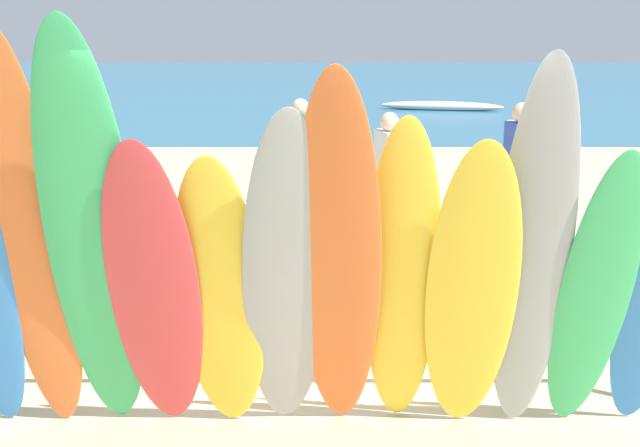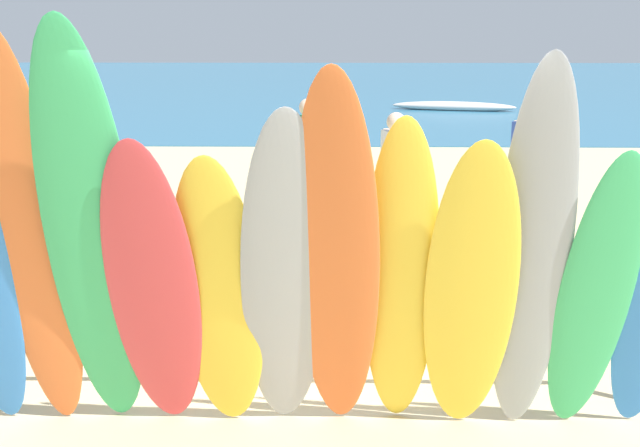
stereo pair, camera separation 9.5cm
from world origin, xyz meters
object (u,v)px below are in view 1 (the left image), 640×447
object	(u,v)px
surfboard_rack	(319,317)
distant_boat	(445,106)
beachgoer_by_water	(304,152)
surfboard_orange_6	(342,265)
beachgoer_strolling	(522,166)
surfboard_orange_1	(35,246)
surfboard_yellow_7	(405,281)
surfboard_yellow_4	(224,300)
surfboard_grey_9	(536,258)
beachgoer_midbeach	(392,171)
surfboard_green_2	(97,245)
surfboard_green_10	(598,298)
surfboard_red_3	(158,294)
surfboard_yellow_8	(475,294)
beachgoer_near_rack	(279,177)
surfboard_grey_5	(290,281)

from	to	relation	value
surfboard_rack	distant_boat	size ratio (longest dim) A/B	1.20
beachgoer_by_water	distant_boat	size ratio (longest dim) A/B	0.43
surfboard_orange_6	beachgoer_strolling	world-z (taller)	surfboard_orange_6
surfboard_orange_1	surfboard_yellow_7	bearing A→B (deg)	2.07
surfboard_yellow_4	surfboard_grey_9	world-z (taller)	surfboard_grey_9
beachgoer_by_water	beachgoer_midbeach	distance (m)	1.63
surfboard_yellow_7	beachgoer_by_water	xyz separation A→B (m)	(-0.77, 5.89, -0.11)
beachgoer_by_water	beachgoer_midbeach	world-z (taller)	beachgoer_by_water
surfboard_green_2	surfboard_green_10	bearing A→B (deg)	-0.95
surfboard_orange_6	beachgoer_strolling	size ratio (longest dim) A/B	1.48
surfboard_green_2	surfboard_orange_6	bearing A→B (deg)	-2.80
surfboard_green_2	surfboard_red_3	xyz separation A→B (m)	(0.33, 0.08, -0.33)
surfboard_orange_1	beachgoer_midbeach	bearing A→B (deg)	61.71
surfboard_yellow_4	beachgoer_strolling	xyz separation A→B (m)	(2.97, 4.67, 0.04)
surfboard_yellow_8	beachgoer_near_rack	xyz separation A→B (m)	(-1.47, 4.80, -0.16)
surfboard_orange_6	surfboard_red_3	bearing A→B (deg)	-179.02
surfboard_green_2	beachgoer_midbeach	bearing A→B (deg)	62.56
surfboard_yellow_4	surfboard_orange_6	size ratio (longest dim) A/B	0.77
surfboard_green_2	distant_boat	distance (m)	21.49
surfboard_red_3	surfboard_yellow_4	xyz separation A→B (m)	(0.40, 0.05, -0.06)
beachgoer_strolling	surfboard_red_3	bearing A→B (deg)	132.43
beachgoer_midbeach	surfboard_orange_6	bearing A→B (deg)	-27.25
beachgoer_by_water	beachgoer_near_rack	bearing A→B (deg)	168.15
surfboard_rack	beachgoer_by_water	world-z (taller)	beachgoer_by_water
beachgoer_strolling	beachgoer_near_rack	bearing A→B (deg)	76.39
surfboard_rack	distant_boat	distance (m)	20.46
surfboard_green_2	surfboard_orange_6	xyz separation A→B (m)	(1.46, 0.01, -0.13)
surfboard_yellow_4	beachgoer_by_water	distance (m)	5.92
beachgoer_near_rack	surfboard_green_10	bearing A→B (deg)	-165.07
surfboard_grey_5	beachgoer_near_rack	world-z (taller)	surfboard_grey_5
surfboard_orange_1	beachgoer_near_rack	bearing A→B (deg)	75.93
surfboard_yellow_7	beachgoer_midbeach	world-z (taller)	surfboard_yellow_7
surfboard_green_10	surfboard_yellow_7	bearing A→B (deg)	174.24
surfboard_yellow_7	beachgoer_midbeach	size ratio (longest dim) A/B	1.37
surfboard_grey_9	beachgoer_near_rack	size ratio (longest dim) A/B	1.74
beachgoer_strolling	beachgoer_midbeach	distance (m)	1.54
surfboard_rack	surfboard_red_3	size ratio (longest dim) A/B	2.17
beachgoer_near_rack	beachgoer_midbeach	size ratio (longest dim) A/B	0.91
surfboard_yellow_8	beachgoer_midbeach	world-z (taller)	surfboard_yellow_8
surfboard_orange_6	beachgoer_near_rack	distance (m)	4.92
surfboard_rack	surfboard_grey_9	xyz separation A→B (m)	(1.31, -0.67, 0.63)
surfboard_grey_9	surfboard_orange_1	bearing A→B (deg)	-174.36
surfboard_green_2	surfboard_yellow_7	bearing A→B (deg)	1.28
beachgoer_by_water	distant_boat	bearing A→B (deg)	-13.96
beachgoer_strolling	beachgoer_midbeach	bearing A→B (deg)	77.71
surfboard_grey_5	beachgoer_near_rack	size ratio (longest dim) A/B	1.58
surfboard_red_3	surfboard_grey_5	world-z (taller)	surfboard_grey_5
surfboard_red_3	beachgoer_midbeach	distance (m)	5.07
surfboard_grey_9	surfboard_rack	bearing A→B (deg)	158.86
surfboard_orange_6	surfboard_yellow_7	size ratio (longest dim) A/B	1.15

